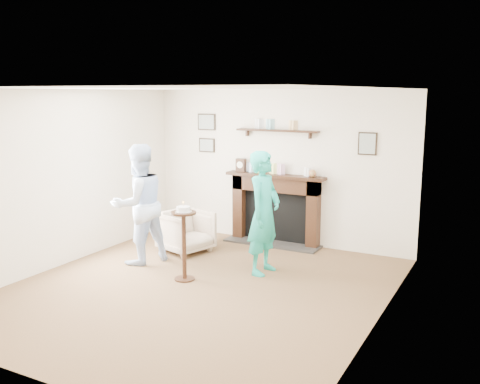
% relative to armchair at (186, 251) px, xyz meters
% --- Properties ---
extents(ground, '(5.00, 5.00, 0.00)m').
position_rel_armchair_xyz_m(ground, '(1.02, -1.29, 0.00)').
color(ground, brown).
rests_on(ground, ground).
extents(room_shell, '(4.54, 5.02, 2.52)m').
position_rel_armchair_xyz_m(room_shell, '(1.02, -0.59, 1.62)').
color(room_shell, silver).
rests_on(room_shell, ground).
extents(armchair, '(0.88, 0.86, 0.64)m').
position_rel_armchair_xyz_m(armchair, '(0.00, 0.00, 0.00)').
color(armchair, '#BDAF8D').
rests_on(armchair, ground).
extents(man, '(0.93, 1.03, 1.74)m').
position_rel_armchair_xyz_m(man, '(-0.30, -0.75, 0.00)').
color(man, silver).
rests_on(man, ground).
extents(woman, '(0.43, 0.63, 1.69)m').
position_rel_armchair_xyz_m(woman, '(1.49, -0.33, 0.00)').
color(woman, '#20A8B9').
rests_on(woman, ground).
extents(pedestal_table, '(0.33, 0.33, 1.06)m').
position_rel_armchair_xyz_m(pedestal_table, '(0.68, -1.08, 0.65)').
color(pedestal_table, black).
rests_on(pedestal_table, ground).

